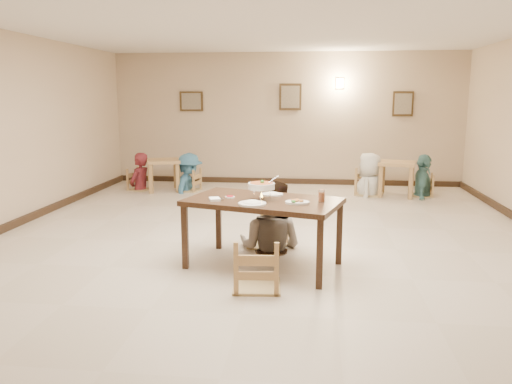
# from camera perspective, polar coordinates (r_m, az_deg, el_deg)

# --- Properties ---
(floor) EXTENTS (10.00, 10.00, 0.00)m
(floor) POSITION_cam_1_polar(r_m,az_deg,el_deg) (6.90, 0.98, -6.09)
(floor) COLOR beige
(floor) RESTS_ON ground
(ceiling) EXTENTS (10.00, 10.00, 0.00)m
(ceiling) POSITION_cam_1_polar(r_m,az_deg,el_deg) (6.67, 1.07, 19.38)
(ceiling) COLOR silver
(ceiling) RESTS_ON wall_back
(wall_back) EXTENTS (10.00, 0.00, 10.00)m
(wall_back) POSITION_cam_1_polar(r_m,az_deg,el_deg) (11.60, 3.43, 8.32)
(wall_back) COLOR #C1A98E
(wall_back) RESTS_ON floor
(wall_front) EXTENTS (10.00, 0.00, 10.00)m
(wall_front) POSITION_cam_1_polar(r_m,az_deg,el_deg) (1.77, -14.90, -6.38)
(wall_front) COLOR #C1A98E
(wall_front) RESTS_ON floor
(baseboard_back) EXTENTS (8.00, 0.06, 0.12)m
(baseboard_back) POSITION_cam_1_polar(r_m,az_deg,el_deg) (11.72, 3.34, 1.27)
(baseboard_back) COLOR black
(baseboard_back) RESTS_ON floor
(picture_a) EXTENTS (0.55, 0.04, 0.45)m
(picture_a) POSITION_cam_1_polar(r_m,az_deg,el_deg) (11.87, -7.40, 10.24)
(picture_a) COLOR #372715
(picture_a) RESTS_ON wall_back
(picture_b) EXTENTS (0.50, 0.04, 0.60)m
(picture_b) POSITION_cam_1_polar(r_m,az_deg,el_deg) (11.54, 3.95, 10.79)
(picture_b) COLOR #372715
(picture_b) RESTS_ON wall_back
(picture_c) EXTENTS (0.45, 0.04, 0.55)m
(picture_c) POSITION_cam_1_polar(r_m,az_deg,el_deg) (11.69, 16.45, 9.64)
(picture_c) COLOR #372715
(picture_c) RESTS_ON wall_back
(wall_sconce) EXTENTS (0.16, 0.05, 0.22)m
(wall_sconce) POSITION_cam_1_polar(r_m,az_deg,el_deg) (11.55, 9.56, 12.15)
(wall_sconce) COLOR #FFD88C
(wall_sconce) RESTS_ON wall_back
(main_table) EXTENTS (1.96, 1.44, 0.82)m
(main_table) POSITION_cam_1_polar(r_m,az_deg,el_deg) (5.88, 0.83, -1.61)
(main_table) COLOR #372316
(main_table) RESTS_ON floor
(chair_far) EXTENTS (0.45, 0.45, 0.97)m
(chair_far) POSITION_cam_1_polar(r_m,az_deg,el_deg) (6.72, 1.46, -2.32)
(chair_far) COLOR tan
(chair_far) RESTS_ON floor
(chair_near) EXTENTS (0.50, 0.50, 1.06)m
(chair_near) POSITION_cam_1_polar(r_m,az_deg,el_deg) (5.26, 0.10, -5.49)
(chair_near) COLOR tan
(chair_near) RESTS_ON floor
(main_diner) EXTENTS (1.07, 0.93, 1.87)m
(main_diner) POSITION_cam_1_polar(r_m,az_deg,el_deg) (6.53, 1.68, 1.39)
(main_diner) COLOR gray
(main_diner) RESTS_ON floor
(curry_warmer) EXTENTS (0.35, 0.31, 0.28)m
(curry_warmer) POSITION_cam_1_polar(r_m,az_deg,el_deg) (5.80, 0.63, 0.68)
(curry_warmer) COLOR silver
(curry_warmer) RESTS_ON main_table
(rice_plate_far) EXTENTS (0.28, 0.28, 0.06)m
(rice_plate_far) POSITION_cam_1_polar(r_m,az_deg,el_deg) (6.09, 1.83, -0.26)
(rice_plate_far) COLOR white
(rice_plate_far) RESTS_ON main_table
(rice_plate_near) EXTENTS (0.31, 0.31, 0.07)m
(rice_plate_near) POSITION_cam_1_polar(r_m,az_deg,el_deg) (5.56, -0.43, -1.32)
(rice_plate_near) COLOR white
(rice_plate_near) RESTS_ON main_table
(fried_plate) EXTENTS (0.28, 0.28, 0.06)m
(fried_plate) POSITION_cam_1_polar(r_m,az_deg,el_deg) (5.65, 4.73, -1.11)
(fried_plate) COLOR white
(fried_plate) RESTS_ON main_table
(chili_dish) EXTENTS (0.11, 0.11, 0.02)m
(chili_dish) POSITION_cam_1_polar(r_m,az_deg,el_deg) (5.95, -2.99, -0.56)
(chili_dish) COLOR white
(chili_dish) RESTS_ON main_table
(napkin_cutlery) EXTENTS (0.19, 0.25, 0.03)m
(napkin_cutlery) POSITION_cam_1_polar(r_m,az_deg,el_deg) (5.82, -4.72, -0.82)
(napkin_cutlery) COLOR white
(napkin_cutlery) RESTS_ON main_table
(drink_glass) EXTENTS (0.07, 0.07, 0.15)m
(drink_glass) POSITION_cam_1_polar(r_m,az_deg,el_deg) (5.76, 7.50, -0.47)
(drink_glass) COLOR white
(drink_glass) RESTS_ON main_table
(bg_table_left) EXTENTS (0.87, 0.87, 0.68)m
(bg_table_left) POSITION_cam_1_polar(r_m,az_deg,el_deg) (10.92, -10.55, 2.97)
(bg_table_left) COLOR tan
(bg_table_left) RESTS_ON floor
(bg_table_right) EXTENTS (0.84, 0.84, 0.70)m
(bg_table_right) POSITION_cam_1_polar(r_m,az_deg,el_deg) (10.57, 15.81, 2.61)
(bg_table_right) COLOR tan
(bg_table_right) RESTS_ON floor
(bg_chair_ll) EXTENTS (0.42, 0.42, 0.89)m
(bg_chair_ll) POSITION_cam_1_polar(r_m,az_deg,el_deg) (11.12, -13.18, 2.49)
(bg_chair_ll) COLOR tan
(bg_chair_ll) RESTS_ON floor
(bg_chair_lr) EXTENTS (0.42, 0.42, 0.91)m
(bg_chair_lr) POSITION_cam_1_polar(r_m,az_deg,el_deg) (10.84, -7.69, 2.49)
(bg_chair_lr) COLOR tan
(bg_chair_lr) RESTS_ON floor
(bg_chair_rl) EXTENTS (0.51, 0.51, 1.08)m
(bg_chair_rl) POSITION_cam_1_polar(r_m,az_deg,el_deg) (10.54, 12.88, 2.55)
(bg_chair_rl) COLOR tan
(bg_chair_rl) RESTS_ON floor
(bg_chair_rr) EXTENTS (0.41, 0.41, 0.87)m
(bg_chair_rr) POSITION_cam_1_polar(r_m,az_deg,el_deg) (10.73, 18.57, 1.83)
(bg_chair_rr) COLOR tan
(bg_chair_rr) RESTS_ON floor
(bg_diner_a) EXTENTS (0.54, 0.68, 1.64)m
(bg_diner_a) POSITION_cam_1_polar(r_m,az_deg,el_deg) (11.07, -13.27, 4.40)
(bg_diner_a) COLOR maroon
(bg_diner_a) RESTS_ON floor
(bg_diner_b) EXTENTS (0.67, 1.09, 1.64)m
(bg_diner_b) POSITION_cam_1_polar(r_m,az_deg,el_deg) (10.80, -7.74, 4.42)
(bg_diner_b) COLOR teal
(bg_diner_b) RESTS_ON floor
(bg_diner_c) EXTENTS (0.77, 0.97, 1.75)m
(bg_diner_c) POSITION_cam_1_polar(r_m,az_deg,el_deg) (10.49, 12.96, 4.38)
(bg_diner_c) COLOR silver
(bg_diner_c) RESTS_ON floor
(bg_diner_d) EXTENTS (0.61, 1.07, 1.72)m
(bg_diner_d) POSITION_cam_1_polar(r_m,az_deg,el_deg) (10.68, 18.71, 4.10)
(bg_diner_d) COLOR slate
(bg_diner_d) RESTS_ON floor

